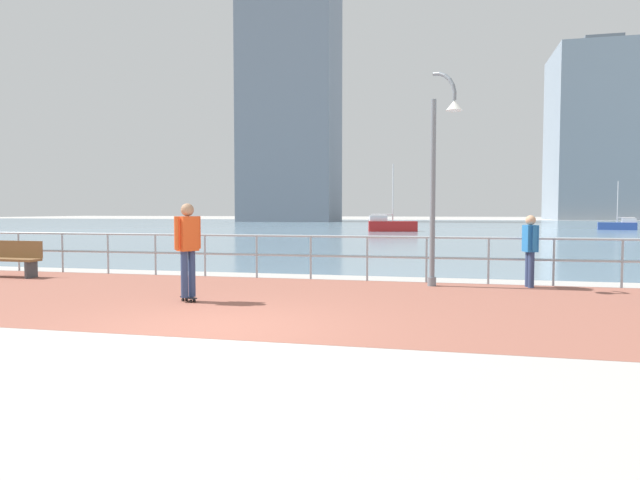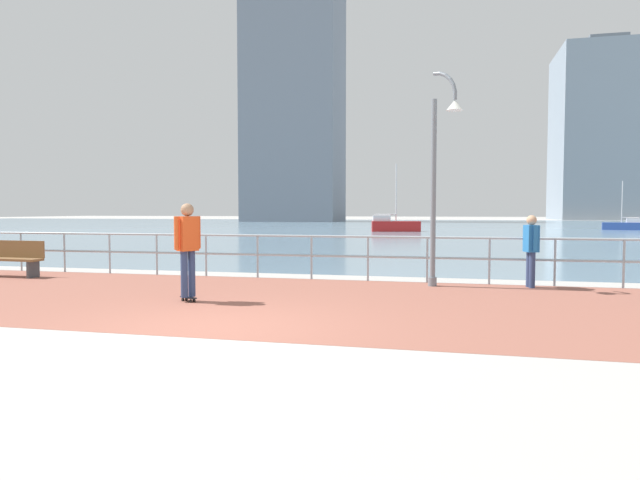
# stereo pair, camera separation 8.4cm
# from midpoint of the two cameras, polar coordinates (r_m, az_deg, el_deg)

# --- Properties ---
(ground) EXTENTS (220.00, 220.00, 0.00)m
(ground) POSITION_cam_midpoint_polar(r_m,az_deg,el_deg) (47.45, 9.22, 0.96)
(ground) COLOR #ADAAA5
(brick_paving) EXTENTS (28.00, 6.48, 0.01)m
(brick_paving) POSITION_cam_midpoint_polar(r_m,az_deg,el_deg) (10.61, -4.92, -6.12)
(brick_paving) COLOR #935647
(brick_paving) RESTS_ON ground
(harbor_water) EXTENTS (180.00, 88.00, 0.00)m
(harbor_water) POSITION_cam_midpoint_polar(r_m,az_deg,el_deg) (58.31, 9.96, 1.34)
(harbor_water) COLOR #6B899E
(harbor_water) RESTS_ON ground
(waterfront_railing) EXTENTS (25.25, 0.06, 1.09)m
(waterfront_railing) POSITION_cam_midpoint_polar(r_m,az_deg,el_deg) (13.62, -0.70, -0.90)
(waterfront_railing) COLOR #9EADB7
(waterfront_railing) RESTS_ON ground
(lamppost) EXTENTS (0.71, 0.60, 4.73)m
(lamppost) POSITION_cam_midpoint_polar(r_m,az_deg,el_deg) (12.53, 12.43, 7.21)
(lamppost) COLOR slate
(lamppost) RESTS_ON ground
(skateboarder) EXTENTS (0.40, 0.52, 1.82)m
(skateboarder) POSITION_cam_midpoint_polar(r_m,az_deg,el_deg) (10.51, -13.23, -0.24)
(skateboarder) COLOR black
(skateboarder) RESTS_ON ground
(bystander) EXTENTS (0.32, 0.56, 1.59)m
(bystander) POSITION_cam_midpoint_polar(r_m,az_deg,el_deg) (12.99, 21.05, -0.52)
(bystander) COLOR navy
(bystander) RESTS_ON ground
(park_bench) EXTENTS (1.62, 0.50, 0.92)m
(park_bench) POSITION_cam_midpoint_polar(r_m,az_deg,el_deg) (16.14, -28.79, -1.64)
(park_bench) COLOR brown
(park_bench) RESTS_ON ground
(sailboat_teal) EXTENTS (3.16, 1.49, 4.26)m
(sailboat_teal) POSITION_cam_midpoint_polar(r_m,az_deg,el_deg) (55.07, 28.72, 1.33)
(sailboat_teal) COLOR #284799
(sailboat_teal) RESTS_ON ground
(sailboat_gray) EXTENTS (4.03, 1.91, 5.45)m
(sailboat_gray) POSITION_cam_midpoint_polar(r_m,az_deg,el_deg) (45.33, 7.68, 1.54)
(sailboat_gray) COLOR #B21E1E
(sailboat_gray) RESTS_ON ground
(tower_brick) EXTENTS (16.39, 17.26, 33.31)m
(tower_brick) POSITION_cam_midpoint_polar(r_m,az_deg,el_deg) (117.30, 27.05, 9.63)
(tower_brick) COLOR #8493A3
(tower_brick) RESTS_ON ground
(tower_steel) EXTENTS (14.64, 10.60, 41.40)m
(tower_steel) POSITION_cam_midpoint_polar(r_m,az_deg,el_deg) (89.92, -2.67, 14.70)
(tower_steel) COLOR slate
(tower_steel) RESTS_ON ground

